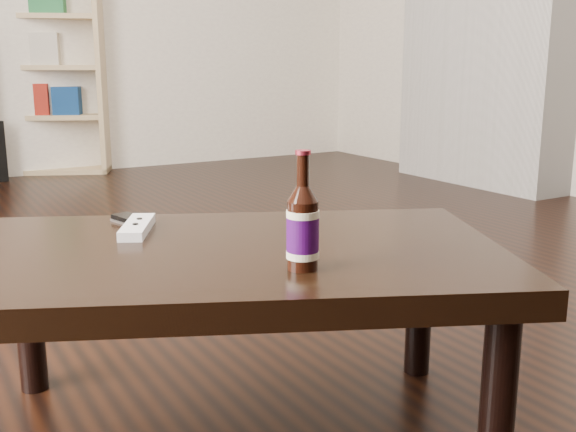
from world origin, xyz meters
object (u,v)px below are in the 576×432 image
beer_bottle (303,228)px  remote (137,227)px  phone (129,219)px  bookshelf (46,63)px  coffee_table (230,273)px

beer_bottle → remote: (-0.16, 0.41, -0.06)m
phone → remote: size_ratio=0.53×
bookshelf → remote: size_ratio=7.85×
phone → beer_bottle: bearing=-86.5°
beer_bottle → remote: beer_bottle is taller
coffee_table → remote: bearing=118.3°
bookshelf → coffee_table: size_ratio=1.18×
beer_bottle → remote: bearing=111.7°
coffee_table → remote: remote is taller
phone → remote: (-0.01, -0.09, 0.00)m
coffee_table → remote: (-0.12, 0.22, 0.06)m
bookshelf → phone: (-0.55, -3.55, -0.35)m
remote → phone: bearing=111.0°
coffee_table → phone: 0.33m
coffee_table → remote: size_ratio=6.68×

